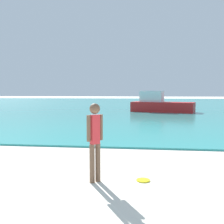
{
  "coord_description": "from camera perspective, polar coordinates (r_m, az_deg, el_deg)",
  "views": [
    {
      "loc": [
        1.18,
        2.44,
        1.82
      ],
      "look_at": [
        0.06,
        11.56,
        1.12
      ],
      "focal_mm": 43.31,
      "sensor_mm": 36.0,
      "label": 1
    }
  ],
  "objects": [
    {
      "name": "water",
      "position": [
        38.52,
        5.25,
        1.68
      ],
      "size": [
        160.0,
        60.0,
        0.06
      ],
      "primitive_type": "cube",
      "color": "teal",
      "rests_on": "ground"
    },
    {
      "name": "person_standing",
      "position": [
        5.41,
        -3.64,
        -5.43
      ],
      "size": [
        0.29,
        0.27,
        1.59
      ],
      "rotation": [
        0.0,
        0.0,
        0.75
      ],
      "color": "brown",
      "rests_on": "ground"
    },
    {
      "name": "frisbee",
      "position": [
        5.72,
        6.59,
        -14.11
      ],
      "size": [
        0.28,
        0.28,
        0.03
      ],
      "primitive_type": "cylinder",
      "color": "yellow",
      "rests_on": "ground"
    },
    {
      "name": "boat_far",
      "position": [
        23.75,
        10.13,
        1.55
      ],
      "size": [
        5.57,
        3.14,
        1.81
      ],
      "rotation": [
        0.0,
        0.0,
        -0.29
      ],
      "color": "red",
      "rests_on": "water"
    }
  ]
}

